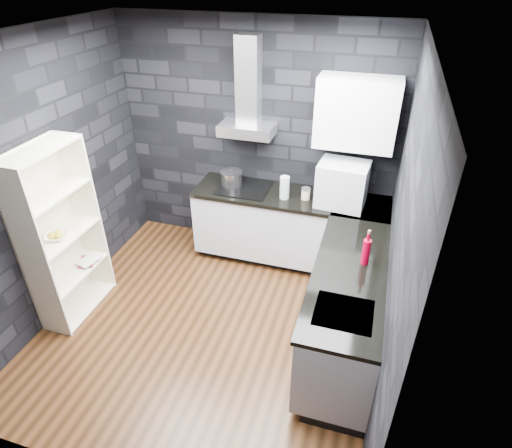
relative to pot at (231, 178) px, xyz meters
The scene contains 28 objects.
ground 1.67m from the pot, 80.78° to the right, with size 3.20×3.20×0.00m, color #492813.
ceiling 2.19m from the pot, 80.78° to the right, with size 3.20×3.20×0.00m, color white.
wall_back 0.51m from the pot, 52.99° to the left, with size 3.20×0.05×2.70m, color black.
wall_front 2.99m from the pot, 85.81° to the right, with size 3.20×0.05×2.70m, color black.
wall_left 1.98m from the pot, 136.48° to the right, with size 0.05×3.20×2.70m, color black.
wall_right 2.31m from the pot, 35.98° to the right, with size 0.05×3.20×2.70m, color black.
toekick_back 1.18m from the pot, ahead, with size 2.18×0.50×0.10m, color black.
toekick_right 2.20m from the pot, 38.47° to the right, with size 0.50×1.78×0.10m, color black.
counter_back_cab 0.88m from the pot, ahead, with size 2.20×0.60×0.76m, color silver.
counter_right_cab 2.02m from the pot, 39.20° to the right, with size 0.60×1.80×0.76m, color silver.
counter_back_top 0.73m from the pot, ahead, with size 2.20×0.62×0.04m, color black.
counter_right_top 1.95m from the pot, 39.38° to the right, with size 0.62×1.80×0.04m, color black.
counter_corner_top 1.52m from the pot, ahead, with size 0.62×0.62×0.04m, color black.
hood_body 0.61m from the pot, 29.09° to the left, with size 0.60×0.34×0.12m, color silver.
hood_chimney 1.11m from the pot, 44.29° to the left, with size 0.24×0.20×0.90m, color silver.
upper_cabinet 1.58m from the pot, ahead, with size 0.80×0.35×0.70m, color white.
cooktop 0.19m from the pot, 12.53° to the right, with size 0.58×0.50×0.01m, color black.
sink_rim 2.31m from the pot, 48.87° to the right, with size 0.44×0.40×0.01m, color silver.
pot is the anchor object (origin of this frame).
glass_vase 0.68m from the pot, 10.86° to the right, with size 0.10×0.10×0.26m, color silver.
storage_jar 0.90m from the pot, ahead, with size 0.09×0.09×0.12m, color #CFC48A.
utensil_crock 1.09m from the pot, ahead, with size 0.10×0.10×0.13m, color #B8B7BC.
appliance_garage 1.28m from the pot, ahead, with size 0.50×0.39×0.50m, color silver.
red_bottle 1.94m from the pot, 33.60° to the right, with size 0.07×0.07×0.24m, color #9E001C.
bookshelf 1.91m from the pot, 129.03° to the right, with size 0.34×0.80×1.80m, color #F7EFCD.
fruit_bowl 1.95m from the pot, 127.99° to the right, with size 0.21×0.21×0.05m, color white.
book_red 1.85m from the pot, 132.23° to the right, with size 0.15×0.02×0.21m, color maroon.
book_second 1.80m from the pot, 133.32° to the right, with size 0.16×0.02×0.22m, color #B2B2B2.
Camera 1 is at (1.35, -2.86, 3.19)m, focal length 30.00 mm.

